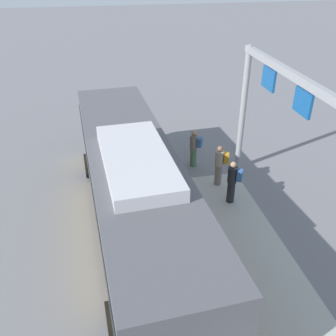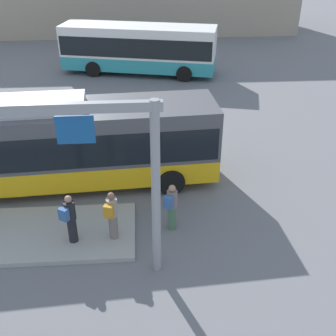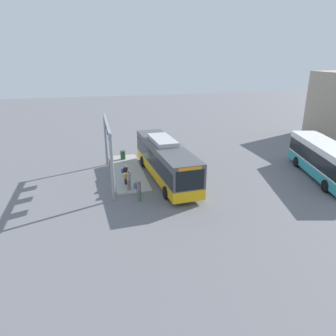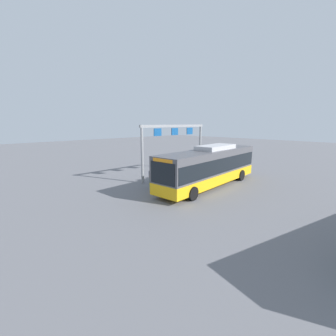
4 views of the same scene
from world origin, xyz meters
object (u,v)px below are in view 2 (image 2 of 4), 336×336
object	(u,v)px
bus_background_left	(139,46)
person_boarding	(172,206)
person_waiting_near	(112,215)
person_waiting_mid	(70,218)
bus_main	(56,142)

from	to	relation	value
bus_background_left	person_boarding	world-z (taller)	bus_background_left
bus_background_left	person_waiting_near	xyz separation A→B (m)	(-0.98, -17.22, -0.73)
bus_background_left	person_waiting_mid	size ratio (longest dim) A/B	6.17
person_boarding	person_waiting_near	distance (m)	1.94
bus_background_left	person_waiting_near	bearing A→B (deg)	-79.67
bus_background_left	person_waiting_mid	xyz separation A→B (m)	(-2.23, -17.29, -0.73)
bus_background_left	person_boarding	size ratio (longest dim) A/B	6.17
bus_background_left	person_waiting_mid	bearing A→B (deg)	-83.76
bus_main	bus_background_left	world-z (taller)	bus_main
bus_main	person_waiting_near	bearing A→B (deg)	-62.53
bus_main	person_waiting_near	xyz separation A→B (m)	(2.16, -3.56, -0.76)
bus_main	person_waiting_mid	distance (m)	3.82
bus_background_left	person_boarding	xyz separation A→B (m)	(0.88, -16.68, -0.89)
person_boarding	bus_main	bearing A→B (deg)	84.73
bus_main	bus_background_left	distance (m)	14.01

